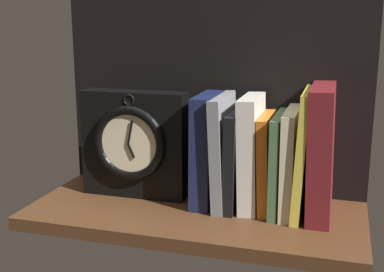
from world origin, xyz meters
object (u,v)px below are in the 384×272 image
at_px(book_white_catcher, 252,153).
at_px(book_yellow_seinlanguage, 303,152).
at_px(book_black_skeptic, 236,159).
at_px(book_orange_pandolfini, 267,162).
at_px(book_gray_chess, 224,151).
at_px(framed_clock, 134,144).
at_px(book_cream_twain, 290,161).
at_px(book_green_romantic, 278,163).
at_px(book_navy_bierce, 207,149).
at_px(book_maroon_dawkins, 321,151).

relative_size(book_white_catcher, book_yellow_seinlanguage, 0.93).
bearing_deg(book_black_skeptic, book_orange_pandolfini, 0.00).
bearing_deg(book_orange_pandolfini, book_gray_chess, 180.00).
bearing_deg(framed_clock, book_cream_twain, 1.25).
bearing_deg(book_yellow_seinlanguage, book_green_romantic, -180.00).
height_order(book_orange_pandolfini, framed_clock, framed_clock).
bearing_deg(framed_clock, book_black_skeptic, 1.87).
relative_size(book_navy_bierce, book_orange_pandolfini, 1.18).
bearing_deg(framed_clock, book_green_romantic, 1.35).
bearing_deg(book_navy_bierce, book_green_romantic, 0.00).
distance_m(book_black_skeptic, book_cream_twain, 0.10).
distance_m(book_white_catcher, book_green_romantic, 0.05).
height_order(book_black_skeptic, framed_clock, framed_clock).
height_order(book_white_catcher, book_cream_twain, book_white_catcher).
bearing_deg(book_black_skeptic, book_yellow_seinlanguage, 0.00).
relative_size(book_navy_bierce, book_maroon_dawkins, 0.90).
bearing_deg(book_green_romantic, book_cream_twain, 0.00).
xyz_separation_m(book_black_skeptic, book_maroon_dawkins, (0.16, 0.00, 0.03)).
bearing_deg(book_navy_bierce, book_orange_pandolfini, 0.00).
xyz_separation_m(book_gray_chess, book_orange_pandolfini, (0.08, 0.00, -0.02)).
bearing_deg(book_green_romantic, book_black_skeptic, 180.00).
bearing_deg(book_black_skeptic, book_cream_twain, 0.00).
xyz_separation_m(book_maroon_dawkins, framed_clock, (-0.37, -0.01, -0.01)).
height_order(book_green_romantic, framed_clock, framed_clock).
relative_size(book_cream_twain, book_yellow_seinlanguage, 0.84).
xyz_separation_m(book_orange_pandolfini, framed_clock, (-0.27, -0.01, 0.02)).
relative_size(book_orange_pandolfini, book_cream_twain, 0.94).
height_order(book_white_catcher, book_green_romantic, book_white_catcher).
distance_m(book_yellow_seinlanguage, book_maroon_dawkins, 0.03).
distance_m(book_orange_pandolfini, book_green_romantic, 0.02).
xyz_separation_m(book_yellow_seinlanguage, book_maroon_dawkins, (0.03, -0.00, 0.00)).
bearing_deg(book_yellow_seinlanguage, book_white_catcher, -180.00).
xyz_separation_m(book_navy_bierce, book_cream_twain, (0.16, 0.00, -0.01)).
bearing_deg(book_maroon_dawkins, framed_clock, -178.94).
relative_size(book_white_catcher, framed_clock, 1.00).
xyz_separation_m(book_gray_chess, book_cream_twain, (0.13, 0.00, -0.01)).
height_order(book_navy_bierce, book_white_catcher, same).
bearing_deg(book_cream_twain, book_navy_bierce, 180.00).
distance_m(book_orange_pandolfini, book_cream_twain, 0.04).
xyz_separation_m(book_cream_twain, book_yellow_seinlanguage, (0.02, 0.00, 0.02)).
height_order(book_white_catcher, book_yellow_seinlanguage, book_yellow_seinlanguage).
bearing_deg(book_black_skeptic, book_maroon_dawkins, 0.00).
bearing_deg(framed_clock, book_white_catcher, 1.63).
relative_size(book_gray_chess, book_green_romantic, 1.16).
xyz_separation_m(book_navy_bierce, book_gray_chess, (0.03, 0.00, -0.00)).
height_order(book_gray_chess, book_white_catcher, same).
bearing_deg(book_maroon_dawkins, book_gray_chess, 180.00).
xyz_separation_m(book_navy_bierce, book_yellow_seinlanguage, (0.18, 0.00, 0.01)).
relative_size(book_gray_chess, book_white_catcher, 1.00).
distance_m(book_cream_twain, book_yellow_seinlanguage, 0.03).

